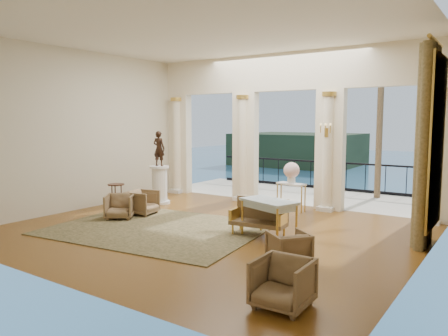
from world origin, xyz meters
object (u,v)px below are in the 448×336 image
Objects in this scene: console_table at (291,188)px; pedestal at (160,185)px; armchair_a at (120,205)px; game_table at (269,204)px; armchair_c at (289,247)px; armchair_d at (142,201)px; armchair_b at (283,281)px; settee at (260,217)px; side_table at (116,188)px; statue at (159,149)px.

pedestal is at bearing -149.75° from console_table.
game_table is at bearing -29.10° from armchair_a.
armchair_d reaches higher than armchair_c.
armchair_b is 0.85× the size of console_table.
settee reaches higher than side_table.
settee is 1.22× the size of statue.
armchair_d is 0.69× the size of statue.
armchair_c is at bearing -27.10° from pedestal.
armchair_d is at bearing -126.85° from console_table.
armchair_d is 0.82× the size of console_table.
statue reaches higher than settee.
armchair_d is 3.96m from game_table.
settee is 0.48m from game_table.
armchair_d is at bearing 0.02° from side_table.
side_table is at bearing -134.72° from console_table.
statue is at bearing 15.00° from armchair_d.
armchair_c is 0.75× the size of console_table.
armchair_a is 4.12m from game_table.
armchair_a is at bearing -37.52° from side_table.
game_table is at bearing -103.59° from armchair_d.
armchair_c is 0.51× the size of settee.
armchair_a is at bearing -176.76° from settee.
armchair_a is 0.94× the size of side_table.
armchair_a is at bearing -61.43° from armchair_c.
side_table reaches higher than armchair_d.
armchair_c is at bearing -45.56° from armchair_a.
pedestal is (-0.71, 1.45, 0.19)m from armchair_d.
armchair_c is at bearing 112.22° from armchair_b.
statue is (-0.71, 1.45, 1.32)m from armchair_d.
console_table is at bearing 9.91° from armchair_a.
pedestal is 4.00m from console_table.
game_table is 1.29× the size of statue.
armchair_d is at bearing 107.10° from statue.
armchair_a is at bearing 96.10° from statue.
statue is (-6.50, 4.60, 1.31)m from armchair_b.
side_table is at bearing -163.13° from game_table.
armchair_d is at bearing 42.71° from armchair_a.
statue reaches higher than console_table.
settee is (-2.15, 3.14, 0.03)m from armchair_b.
armchair_a is 0.70m from armchair_d.
armchair_c is at bearing 143.73° from statue.
armchair_a is at bearing -121.55° from console_table.
pedestal reaches higher than armchair_d.
armchair_b is 1.03× the size of armchair_d.
armchair_b is at bearing -129.86° from armchair_d.
console_table is at bearing -170.98° from statue.
game_table is at bearing -19.04° from pedestal.
pedestal is (-0.58, 2.13, 0.20)m from armchair_a.
armchair_a is at bearing -74.73° from pedestal.
armchair_b is 3.54m from game_table.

